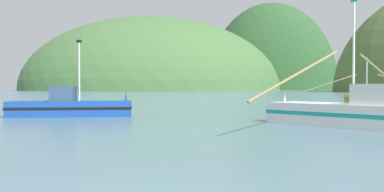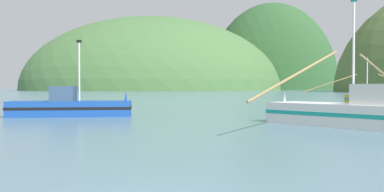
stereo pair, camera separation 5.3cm
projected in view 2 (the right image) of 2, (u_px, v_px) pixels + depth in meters
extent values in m
ellipsoid|color=#47703D|center=(150.00, 90.00, 224.76)|extent=(140.38, 112.30, 78.94)
ellipsoid|color=#2D562D|center=(272.00, 90.00, 261.37)|extent=(82.50, 66.00, 109.70)
cube|color=white|center=(348.00, 115.00, 21.63)|extent=(8.25, 7.70, 1.18)
cube|color=teal|center=(348.00, 114.00, 21.63)|extent=(8.33, 7.77, 0.21)
cone|color=white|center=(285.00, 96.00, 24.59)|extent=(0.28, 0.28, 0.70)
cube|color=silver|center=(377.00, 94.00, 20.49)|extent=(2.75, 2.77, 1.04)
cylinder|color=silver|center=(354.00, 53.00, 21.36)|extent=(0.12, 0.12, 5.29)
cube|color=teal|center=(354.00, 0.00, 21.29)|extent=(0.29, 0.26, 0.20)
cylinder|color=#997F4C|center=(297.00, 74.00, 18.46)|extent=(4.61, 5.21, 2.48)
cube|color=gold|center=(367.00, 100.00, 47.29)|extent=(3.02, 8.65, 1.07)
cube|color=teal|center=(367.00, 100.00, 47.29)|extent=(3.05, 8.74, 0.19)
cone|color=gold|center=(381.00, 93.00, 43.37)|extent=(0.21, 0.21, 0.70)
cube|color=#334C6B|center=(362.00, 90.00, 48.75)|extent=(2.14, 2.46, 1.25)
cylinder|color=silver|center=(367.00, 77.00, 47.26)|extent=(0.12, 0.12, 4.25)
cube|color=teal|center=(367.00, 57.00, 47.21)|extent=(0.06, 0.36, 0.20)
cylinder|color=#997F4C|center=(329.00, 84.00, 47.45)|extent=(6.35, 0.59, 2.22)
cube|color=#19479E|center=(71.00, 109.00, 28.74)|extent=(8.58, 3.95, 1.08)
cube|color=black|center=(71.00, 108.00, 28.73)|extent=(8.67, 3.99, 0.19)
cone|color=#19479E|center=(126.00, 96.00, 29.13)|extent=(0.24, 0.24, 0.70)
cube|color=#334C6B|center=(63.00, 94.00, 28.66)|extent=(1.95, 2.16, 1.03)
cylinder|color=silver|center=(79.00, 72.00, 28.74)|extent=(0.12, 0.12, 4.05)
cube|color=black|center=(79.00, 41.00, 28.69)|extent=(0.36, 0.11, 0.20)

